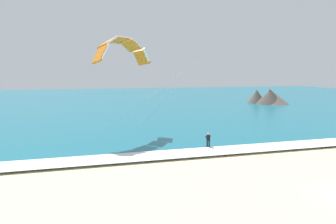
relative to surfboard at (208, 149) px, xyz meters
name	(u,v)px	position (x,y,z in m)	size (l,w,h in m)	color
sea	(141,99)	(4.16, 57.29, 0.07)	(200.00, 120.00, 0.20)	#146075
surf_foam	(254,148)	(4.16, -1.71, 0.19)	(200.00, 3.04, 0.04)	white
surfboard	(208,149)	(0.00, 0.00, 0.00)	(0.69, 1.46, 0.09)	yellow
kitesurfer	(208,140)	(0.00, 0.02, 0.91)	(0.58, 0.58, 1.69)	black
kite_primary	(121,48)	(-7.48, 8.25, 10.47)	(10.95, 11.17, 10.64)	orange
headland_right	(269,97)	(31.28, 36.37, 1.67)	(9.23, 9.55, 3.74)	#56514C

